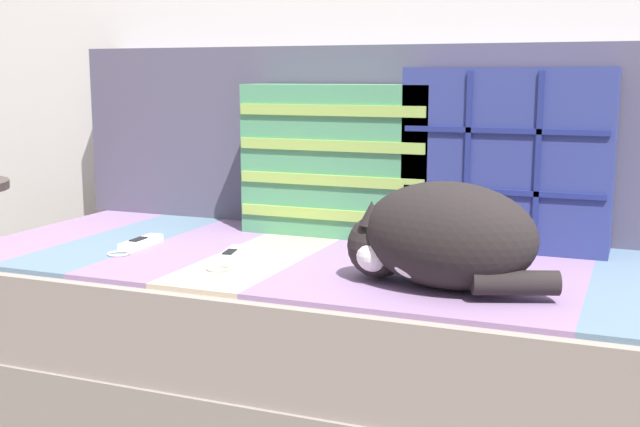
{
  "coord_description": "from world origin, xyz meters",
  "views": [
    {
      "loc": [
        0.56,
        -1.48,
        0.78
      ],
      "look_at": [
        -0.06,
        0.06,
        0.49
      ],
      "focal_mm": 45.0,
      "sensor_mm": 36.0,
      "label": 1
    }
  ],
  "objects_px": {
    "throw_pillow_striped": "(339,160)",
    "game_remote_far": "(230,256)",
    "throw_pillow_quilted": "(507,159)",
    "sleeping_cat": "(438,238)",
    "game_remote_near": "(139,244)",
    "couch": "(358,342)"
  },
  "relations": [
    {
      "from": "throw_pillow_striped",
      "to": "game_remote_far",
      "type": "height_order",
      "value": "throw_pillow_striped"
    },
    {
      "from": "throw_pillow_quilted",
      "to": "throw_pillow_striped",
      "type": "distance_m",
      "value": 0.4
    },
    {
      "from": "throw_pillow_quilted",
      "to": "game_remote_far",
      "type": "relative_size",
      "value": 2.42
    },
    {
      "from": "sleeping_cat",
      "to": "game_remote_far",
      "type": "height_order",
      "value": "sleeping_cat"
    },
    {
      "from": "game_remote_near",
      "to": "game_remote_far",
      "type": "relative_size",
      "value": 0.99
    },
    {
      "from": "throw_pillow_striped",
      "to": "game_remote_far",
      "type": "xyz_separation_m",
      "value": [
        -0.11,
        -0.35,
        -0.17
      ]
    },
    {
      "from": "couch",
      "to": "game_remote_near",
      "type": "xyz_separation_m",
      "value": [
        -0.49,
        -0.12,
        0.21
      ]
    },
    {
      "from": "sleeping_cat",
      "to": "game_remote_far",
      "type": "bearing_deg",
      "value": 174.11
    },
    {
      "from": "throw_pillow_quilted",
      "to": "game_remote_near",
      "type": "height_order",
      "value": "throw_pillow_quilted"
    },
    {
      "from": "couch",
      "to": "throw_pillow_quilted",
      "type": "height_order",
      "value": "throw_pillow_quilted"
    },
    {
      "from": "couch",
      "to": "throw_pillow_striped",
      "type": "xyz_separation_m",
      "value": [
        -0.12,
        0.2,
        0.38
      ]
    },
    {
      "from": "game_remote_far",
      "to": "game_remote_near",
      "type": "bearing_deg",
      "value": 171.4
    },
    {
      "from": "game_remote_near",
      "to": "game_remote_far",
      "type": "xyz_separation_m",
      "value": [
        0.25,
        -0.04,
        -0.0
      ]
    },
    {
      "from": "throw_pillow_quilted",
      "to": "throw_pillow_striped",
      "type": "xyz_separation_m",
      "value": [
        -0.4,
        -0.0,
        -0.02
      ]
    },
    {
      "from": "throw_pillow_quilted",
      "to": "sleeping_cat",
      "type": "height_order",
      "value": "throw_pillow_quilted"
    },
    {
      "from": "couch",
      "to": "throw_pillow_quilted",
      "type": "distance_m",
      "value": 0.53
    },
    {
      "from": "couch",
      "to": "sleeping_cat",
      "type": "xyz_separation_m",
      "value": [
        0.22,
        -0.2,
        0.29
      ]
    },
    {
      "from": "throw_pillow_quilted",
      "to": "game_remote_near",
      "type": "bearing_deg",
      "value": -157.66
    },
    {
      "from": "game_remote_near",
      "to": "throw_pillow_striped",
      "type": "bearing_deg",
      "value": 40.7
    },
    {
      "from": "sleeping_cat",
      "to": "game_remote_far",
      "type": "xyz_separation_m",
      "value": [
        -0.46,
        0.05,
        -0.08
      ]
    },
    {
      "from": "game_remote_far",
      "to": "throw_pillow_quilted",
      "type": "bearing_deg",
      "value": 34.58
    },
    {
      "from": "throw_pillow_striped",
      "to": "sleeping_cat",
      "type": "bearing_deg",
      "value": -49.27
    }
  ]
}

